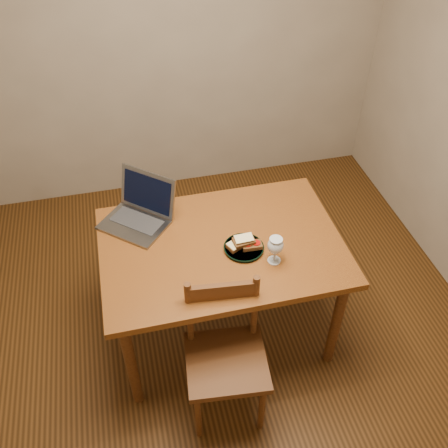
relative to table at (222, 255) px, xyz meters
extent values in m
cube|color=black|center=(0.01, -0.02, -0.66)|extent=(3.20, 3.20, 0.02)
cube|color=gray|center=(0.01, 1.59, 0.65)|extent=(3.20, 0.02, 2.60)
cube|color=#53220D|center=(0.00, 0.00, 0.07)|extent=(1.30, 0.90, 0.04)
cylinder|color=#381E0B|center=(-0.57, -0.37, -0.30)|extent=(0.06, 0.06, 0.70)
cylinder|color=#381E0B|center=(0.57, -0.37, -0.30)|extent=(0.06, 0.06, 0.70)
cylinder|color=#381E0B|center=(-0.57, 0.37, -0.30)|extent=(0.06, 0.06, 0.70)
cylinder|color=#381E0B|center=(0.57, 0.37, -0.30)|extent=(0.06, 0.06, 0.70)
cube|color=#381E0B|center=(-0.10, -0.51, -0.24)|extent=(0.44, 0.43, 0.04)
cube|color=#381E0B|center=(-0.08, -0.36, 0.12)|extent=(0.33, 0.06, 0.12)
cylinder|color=black|center=(0.11, -0.07, 0.09)|extent=(0.21, 0.21, 0.02)
cube|color=slate|center=(-0.45, 0.25, 0.09)|extent=(0.43, 0.42, 0.02)
cube|color=slate|center=(-0.34, 0.37, 0.22)|extent=(0.31, 0.29, 0.24)
cube|color=black|center=(-0.34, 0.37, 0.22)|extent=(0.27, 0.24, 0.19)
camera|label=1|loc=(-0.43, -1.86, 1.97)|focal=40.00mm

